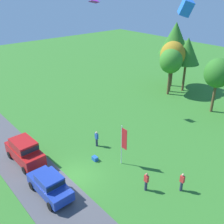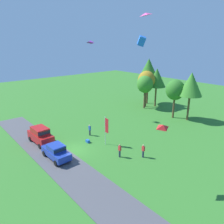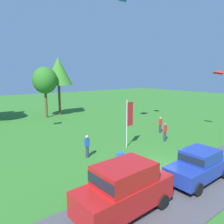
{
  "view_description": "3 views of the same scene",
  "coord_description": "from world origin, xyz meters",
  "views": [
    {
      "loc": [
        15.88,
        -9.34,
        15.21
      ],
      "look_at": [
        0.85,
        3.56,
        5.53
      ],
      "focal_mm": 42.0,
      "sensor_mm": 36.0,
      "label": 1
    },
    {
      "loc": [
        22.83,
        -12.73,
        13.59
      ],
      "look_at": [
        2.96,
        4.13,
        5.18
      ],
      "focal_mm": 35.0,
      "sensor_mm": 36.0,
      "label": 2
    },
    {
      "loc": [
        -10.7,
        -8.94,
        6.18
      ],
      "look_at": [
        1.55,
        6.88,
        2.67
      ],
      "focal_mm": 35.0,
      "sensor_mm": 36.0,
      "label": 3
    }
  ],
  "objects": [
    {
      "name": "cooler_box",
      "position": [
        -0.8,
        2.81,
        0.2
      ],
      "size": [
        0.56,
        0.4,
        0.4
      ],
      "primitive_type": "cube",
      "color": "blue",
      "rests_on": "ground"
    },
    {
      "name": "person_on_lawn",
      "position": [
        7.05,
        5.67,
        0.88
      ],
      "size": [
        0.36,
        0.24,
        1.71
      ],
      "color": "#2D334C",
      "rests_on": "ground"
    },
    {
      "name": "person_watching_sky",
      "position": [
        5.14,
        3.52,
        0.88
      ],
      "size": [
        0.36,
        0.24,
        1.71
      ],
      "color": "#2D334C",
      "rests_on": "ground"
    },
    {
      "name": "pavement_strip",
      "position": [
        0.0,
        -2.69,
        0.03
      ],
      "size": [
        36.0,
        4.4,
        0.06
      ],
      "primitive_type": "cube",
      "color": "#4C4C51",
      "rests_on": "ground"
    },
    {
      "name": "person_beside_suv",
      "position": [
        -2.66,
        4.47,
        0.88
      ],
      "size": [
        0.36,
        0.24,
        1.71
      ],
      "color": "#2D334C",
      "rests_on": "ground"
    },
    {
      "name": "tree_lone_near",
      "position": [
        0.68,
        21.06,
        5.26
      ],
      "size": [
        3.4,
        3.4,
        7.17
      ],
      "color": "brown",
      "rests_on": "ground"
    },
    {
      "name": "car_suv_by_flagpole",
      "position": [
        -4.87,
        -2.29,
        1.3
      ],
      "size": [
        4.67,
        2.18,
        2.28
      ],
      "color": "red",
      "rests_on": "ground"
    },
    {
      "name": "ground_plane",
      "position": [
        0.0,
        0.0,
        0.0
      ],
      "size": [
        120.0,
        120.0,
        0.0
      ],
      "primitive_type": "plane",
      "color": "#337528"
    },
    {
      "name": "tree_right_of_center",
      "position": [
        3.14,
        21.96,
        6.55
      ],
      "size": [
        4.09,
        4.09,
        8.64
      ],
      "color": "brown",
      "rests_on": "ground"
    },
    {
      "name": "kite_diamond_near_flag",
      "position": [
        12.03,
        2.42,
        6.4
      ],
      "size": [
        0.99,
        1.2,
        0.54
      ],
      "primitive_type": "pyramid",
      "rotation": [
        -0.29,
        0.0,
        4.54
      ],
      "color": "red"
    },
    {
      "name": "flag_banner",
      "position": [
        1.43,
        4.4,
        2.58
      ],
      "size": [
        0.71,
        0.08,
        4.07
      ],
      "color": "silver",
      "rests_on": "ground"
    },
    {
      "name": "car_sedan_mid_row",
      "position": [
        0.52,
        -2.64,
        1.04
      ],
      "size": [
        4.44,
        2.03,
        1.84
      ],
      "color": "#1E389E",
      "rests_on": "ground"
    }
  ]
}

